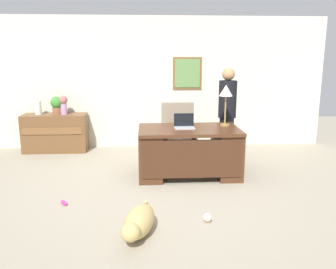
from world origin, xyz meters
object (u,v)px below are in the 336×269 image
vase_with_flowers (63,104)px  vase_empty (38,108)px  dog_toy_ball (207,217)px  dog_toy_bone (64,203)px  armchair (178,135)px  desk (189,150)px  desk_lamp (226,93)px  person_standing (227,114)px  potted_plant (57,105)px  dog_lying (138,222)px  laptop (184,124)px  credenza (55,133)px

vase_with_flowers → vase_empty: vase_with_flowers is taller
dog_toy_ball → dog_toy_bone: 1.89m
armchair → vase_with_flowers: (-2.23, 0.75, 0.49)m
dog_toy_bone → vase_empty: bearing=111.3°
desk → dog_toy_ball: size_ratio=15.03×
armchair → desk_lamp: (0.71, -0.69, 0.84)m
person_standing → potted_plant: 3.36m
dog_lying → laptop: laptop is taller
desk → laptop: 0.43m
desk → dog_toy_bone: bearing=-149.2°
desk_lamp → vase_empty: size_ratio=2.46×
vase_empty → person_standing: bearing=-13.9°
dog_toy_ball → dog_toy_bone: size_ratio=0.65×
vase_with_flowers → person_standing: bearing=-16.0°
desk → desk_lamp: 1.11m
vase_empty → vase_with_flowers: bearing=0.0°
credenza → laptop: bearing=-33.0°
desk_lamp → potted_plant: desk_lamp is taller
desk_lamp → dog_toy_bone: (-2.39, -1.27, -1.29)m
desk → armchair: size_ratio=1.52×
dog_toy_bone → person_standing: bearing=35.6°
credenza → dog_lying: size_ratio=1.55×
potted_plant → laptop: bearing=-33.7°
desk → potted_plant: bearing=145.9°
armchair → dog_toy_bone: bearing=-130.5°
vase_empty → armchair: bearing=-15.4°
person_standing → laptop: size_ratio=5.32×
person_standing → vase_empty: person_standing is taller
person_standing → desk_lamp: 0.72m
desk → credenza: desk is taller
vase_with_flowers → dog_toy_bone: vase_with_flowers is taller
laptop → dog_toy_bone: size_ratio=1.95×
laptop → dog_toy_bone: bearing=-146.4°
dog_lying → potted_plant: potted_plant is taller
potted_plant → dog_toy_ball: potted_plant is taller
person_standing → laptop: 1.10m
desk → dog_toy_ball: desk is taller
vase_empty → dog_lying: bearing=-60.3°
credenza → potted_plant: (0.07, 0.00, 0.58)m
laptop → vase_empty: 3.18m
credenza → vase_empty: (-0.30, 0.00, 0.51)m
person_standing → desk_lamp: bearing=-106.3°
armchair → dog_toy_ball: armchair is taller
credenza → vase_with_flowers: size_ratio=3.36×
person_standing → dog_toy_bone: size_ratio=10.38×
potted_plant → desk: bearing=-34.1°
person_standing → dog_lying: person_standing is taller
person_standing → vase_with_flowers: size_ratio=4.55×
desk → desk_lamp: bearing=19.3°
dog_toy_ball → desk_lamp: bearing=72.4°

